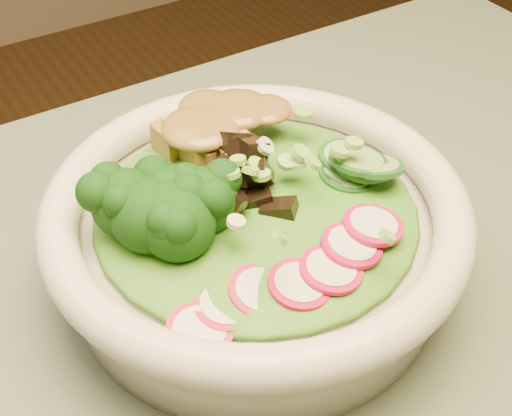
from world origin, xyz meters
TOP-DOWN VIEW (x-y plane):
  - salad_bowl at (0.20, 0.16)m, footprint 0.24×0.24m
  - lettuce_bed at (0.20, 0.16)m, footprint 0.18×0.18m
  - broccoli_florets at (0.14, 0.16)m, footprint 0.09×0.09m
  - radish_slices at (0.19, 0.10)m, footprint 0.11×0.07m
  - cucumber_slices at (0.25, 0.15)m, footprint 0.08×0.08m
  - mushroom_heap at (0.20, 0.17)m, footprint 0.08×0.08m
  - tofu_cubes at (0.21, 0.21)m, footprint 0.10×0.08m
  - peanut_sauce at (0.21, 0.21)m, footprint 0.06×0.05m
  - scallion_garnish at (0.20, 0.16)m, footprint 0.17×0.17m

SIDE VIEW (x-z plane):
  - salad_bowl at x=0.20m, z-range 0.75..0.82m
  - lettuce_bed at x=0.20m, z-range 0.79..0.82m
  - radish_slices at x=0.19m, z-range 0.80..0.82m
  - cucumber_slices at x=0.25m, z-range 0.80..0.83m
  - tofu_cubes at x=0.21m, z-range 0.80..0.83m
  - mushroom_heap at x=0.20m, z-range 0.80..0.84m
  - broccoli_florets at x=0.14m, z-range 0.80..0.84m
  - scallion_garnish at x=0.20m, z-range 0.82..0.84m
  - peanut_sauce at x=0.21m, z-range 0.82..0.83m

